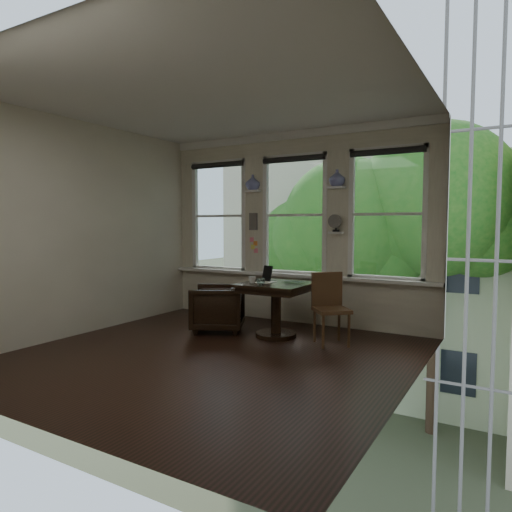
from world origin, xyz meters
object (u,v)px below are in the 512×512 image
Objects in this scene: armchair_left at (217,308)px; side_chair_right at (332,309)px; laptop at (291,282)px; mug at (252,280)px; table at (276,310)px.

armchair_left is 0.80× the size of side_chair_right.
laptop is (1.10, 0.19, 0.43)m from armchair_left.
armchair_left is at bearing 174.38° from mug.
armchair_left is 1.72m from side_chair_right.
laptop is at bearing 17.87° from table.
laptop is at bearing 28.10° from mug.
table is 0.98× the size of side_chair_right.
side_chair_right is 2.80× the size of laptop.
laptop is at bearing 133.00° from side_chair_right.
laptop is 0.54m from mug.
armchair_left is at bearing -166.42° from laptop.
side_chair_right is 1.15m from mug.
table is at bearing 34.66° from mug.
mug is (-0.47, -0.25, 0.03)m from laptop.
laptop reaches higher than table.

